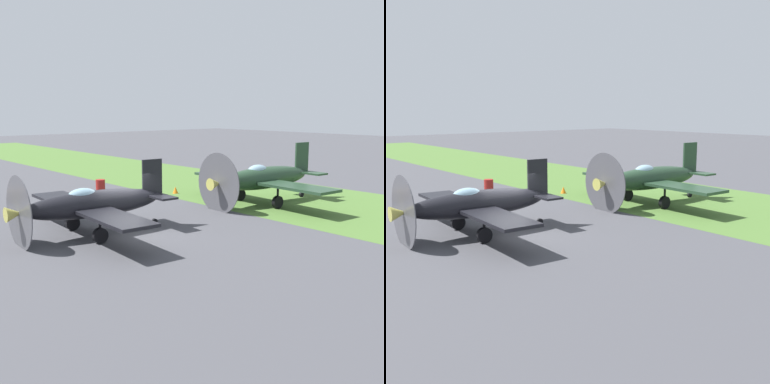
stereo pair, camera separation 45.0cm
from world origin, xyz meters
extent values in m
plane|color=#424247|center=(0.00, 0.00, 0.00)|extent=(160.00, 160.00, 0.00)
cube|color=#476B2D|center=(0.00, -12.05, 0.00)|extent=(120.00, 11.00, 0.01)
ellipsoid|color=black|center=(0.47, 1.53, 1.38)|extent=(1.54, 6.52, 1.18)
cube|color=black|center=(0.50, 1.91, 1.24)|extent=(9.20, 2.12, 0.13)
cube|color=black|center=(0.31, -1.41, 2.23)|extent=(0.15, 1.05, 1.81)
cube|color=black|center=(0.31, -1.41, 1.47)|extent=(3.08, 1.02, 0.10)
cone|color=#B7B24C|center=(0.67, 5.00, 1.38)|extent=(0.64, 0.70, 0.61)
cylinder|color=#4C4C51|center=(0.66, 4.81, 1.38)|extent=(3.04, 0.21, 3.04)
ellipsoid|color=#8CB2C6|center=(0.51, 2.10, 1.79)|extent=(0.74, 1.37, 0.67)
cylinder|color=black|center=(-0.87, 2.08, 0.32)|extent=(0.24, 0.66, 0.65)
cylinder|color=black|center=(-0.87, 2.08, 0.78)|extent=(0.11, 0.11, 0.91)
cylinder|color=black|center=(1.88, 1.93, 0.32)|extent=(0.24, 0.66, 0.65)
cylinder|color=black|center=(1.88, 1.93, 0.78)|extent=(0.11, 0.11, 0.91)
cylinder|color=black|center=(0.30, -1.50, 0.15)|extent=(0.13, 0.31, 0.30)
ellipsoid|color=#233D28|center=(0.55, -9.55, 1.50)|extent=(1.58, 7.06, 1.28)
cube|color=#233D28|center=(0.56, -9.14, 1.34)|extent=(9.97, 2.17, 0.14)
cube|color=#233D28|center=(0.41, -12.74, 2.42)|extent=(0.15, 1.14, 1.96)
cube|color=#233D28|center=(0.41, -12.74, 1.60)|extent=(3.34, 1.07, 0.10)
cone|color=#B7B24C|center=(0.71, -5.79, 1.50)|extent=(0.69, 0.75, 0.66)
cylinder|color=#4C4C51|center=(0.70, -6.00, 1.50)|extent=(3.30, 0.18, 3.30)
ellipsoid|color=#8CB2C6|center=(0.57, -8.93, 1.94)|extent=(0.78, 1.47, 0.72)
cylinder|color=black|center=(-0.93, -8.97, 0.35)|extent=(0.26, 0.71, 0.70)
cylinder|color=black|center=(-0.93, -8.97, 0.85)|extent=(0.12, 0.12, 0.99)
cylinder|color=black|center=(2.06, -9.10, 0.35)|extent=(0.26, 0.71, 0.70)
cylinder|color=black|center=(2.06, -9.10, 0.85)|extent=(0.12, 0.12, 0.99)
cylinder|color=black|center=(0.41, -12.85, 0.16)|extent=(0.14, 0.33, 0.33)
cylinder|color=maroon|center=(9.67, -3.98, 0.45)|extent=(0.60, 0.60, 0.90)
cone|color=orange|center=(6.53, -7.69, 0.22)|extent=(0.36, 0.36, 0.44)
camera|label=1|loc=(-18.26, 11.87, 5.48)|focal=46.20mm
camera|label=2|loc=(-18.55, 11.52, 5.48)|focal=46.20mm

